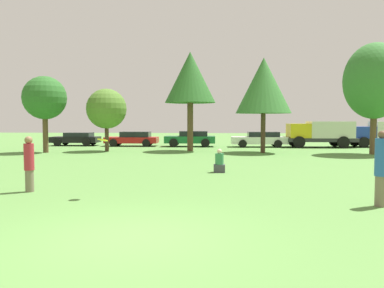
{
  "coord_description": "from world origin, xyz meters",
  "views": [
    {
      "loc": [
        1.65,
        -6.93,
        2.18
      ],
      "look_at": [
        0.78,
        4.97,
        1.45
      ],
      "focal_mm": 35.93,
      "sensor_mm": 36.0,
      "label": 1
    }
  ],
  "objects_px": {
    "bystander_sitting": "(219,163)",
    "tree_0": "(45,98)",
    "parked_car_green": "(191,138)",
    "parked_car_white": "(260,139)",
    "person_thrower": "(29,163)",
    "tree_1": "(106,109)",
    "frisbee": "(103,140)",
    "parked_car_red": "(133,138)",
    "delivery_truck_yellow": "(320,132)",
    "tree_4": "(375,81)",
    "tree_3": "(264,86)",
    "tree_2": "(190,78)",
    "person_catcher": "(381,168)",
    "parked_car_black": "(76,138)"
  },
  "relations": [
    {
      "from": "frisbee",
      "to": "delivery_truck_yellow",
      "type": "bearing_deg",
      "value": 61.82
    },
    {
      "from": "frisbee",
      "to": "parked_car_red",
      "type": "relative_size",
      "value": 0.07
    },
    {
      "from": "tree_3",
      "to": "person_thrower",
      "type": "bearing_deg",
      "value": -120.24
    },
    {
      "from": "tree_1",
      "to": "parked_car_white",
      "type": "height_order",
      "value": "tree_1"
    },
    {
      "from": "tree_1",
      "to": "delivery_truck_yellow",
      "type": "relative_size",
      "value": 0.79
    },
    {
      "from": "parked_car_black",
      "to": "tree_1",
      "type": "bearing_deg",
      "value": 125.9
    },
    {
      "from": "person_thrower",
      "to": "tree_2",
      "type": "xyz_separation_m",
      "value": [
        3.69,
        16.0,
        4.31
      ]
    },
    {
      "from": "tree_1",
      "to": "parked_car_red",
      "type": "relative_size",
      "value": 0.99
    },
    {
      "from": "frisbee",
      "to": "tree_4",
      "type": "bearing_deg",
      "value": 48.67
    },
    {
      "from": "tree_0",
      "to": "delivery_truck_yellow",
      "type": "distance_m",
      "value": 21.26
    },
    {
      "from": "parked_car_white",
      "to": "tree_0",
      "type": "bearing_deg",
      "value": 22.37
    },
    {
      "from": "bystander_sitting",
      "to": "tree_2",
      "type": "distance_m",
      "value": 12.32
    },
    {
      "from": "bystander_sitting",
      "to": "tree_3",
      "type": "relative_size",
      "value": 0.15
    },
    {
      "from": "bystander_sitting",
      "to": "tree_1",
      "type": "height_order",
      "value": "tree_1"
    },
    {
      "from": "tree_0",
      "to": "tree_1",
      "type": "relative_size",
      "value": 1.17
    },
    {
      "from": "parked_car_white",
      "to": "tree_1",
      "type": "bearing_deg",
      "value": 23.17
    },
    {
      "from": "person_catcher",
      "to": "tree_1",
      "type": "distance_m",
      "value": 20.78
    },
    {
      "from": "parked_car_black",
      "to": "tree_3",
      "type": "bearing_deg",
      "value": 156.01
    },
    {
      "from": "frisbee",
      "to": "parked_car_red",
      "type": "distance_m",
      "value": 22.13
    },
    {
      "from": "tree_0",
      "to": "parked_car_black",
      "type": "xyz_separation_m",
      "value": [
        -0.66,
        7.32,
        -3.06
      ]
    },
    {
      "from": "tree_1",
      "to": "parked_car_green",
      "type": "height_order",
      "value": "tree_1"
    },
    {
      "from": "frisbee",
      "to": "delivery_truck_yellow",
      "type": "xyz_separation_m",
      "value": [
        11.48,
        21.43,
        -0.42
      ]
    },
    {
      "from": "tree_4",
      "to": "tree_3",
      "type": "bearing_deg",
      "value": 174.45
    },
    {
      "from": "person_thrower",
      "to": "tree_3",
      "type": "xyz_separation_m",
      "value": [
        8.71,
        14.94,
        3.64
      ]
    },
    {
      "from": "frisbee",
      "to": "bystander_sitting",
      "type": "relative_size",
      "value": 0.3
    },
    {
      "from": "tree_2",
      "to": "parked_car_green",
      "type": "xyz_separation_m",
      "value": [
        -0.32,
        4.81,
        -4.49
      ]
    },
    {
      "from": "parked_car_white",
      "to": "delivery_truck_yellow",
      "type": "bearing_deg",
      "value": 179.16
    },
    {
      "from": "parked_car_green",
      "to": "tree_1",
      "type": "bearing_deg",
      "value": 42.16
    },
    {
      "from": "parked_car_black",
      "to": "parked_car_green",
      "type": "bearing_deg",
      "value": 175.7
    },
    {
      "from": "parked_car_green",
      "to": "parked_car_white",
      "type": "distance_m",
      "value": 5.73
    },
    {
      "from": "tree_2",
      "to": "parked_car_red",
      "type": "bearing_deg",
      "value": 136.51
    },
    {
      "from": "frisbee",
      "to": "parked_car_green",
      "type": "height_order",
      "value": "frisbee"
    },
    {
      "from": "parked_car_white",
      "to": "person_catcher",
      "type": "bearing_deg",
      "value": 90.5
    },
    {
      "from": "tree_2",
      "to": "delivery_truck_yellow",
      "type": "relative_size",
      "value": 1.26
    },
    {
      "from": "tree_0",
      "to": "tree_4",
      "type": "xyz_separation_m",
      "value": [
        21.68,
        0.27,
        1.01
      ]
    },
    {
      "from": "parked_car_black",
      "to": "delivery_truck_yellow",
      "type": "xyz_separation_m",
      "value": [
        20.66,
        -0.57,
        0.59
      ]
    },
    {
      "from": "tree_4",
      "to": "parked_car_green",
      "type": "height_order",
      "value": "tree_4"
    },
    {
      "from": "parked_car_red",
      "to": "bystander_sitting",
      "type": "bearing_deg",
      "value": 113.07
    },
    {
      "from": "bystander_sitting",
      "to": "parked_car_white",
      "type": "relative_size",
      "value": 0.22
    },
    {
      "from": "bystander_sitting",
      "to": "tree_0",
      "type": "distance_m",
      "value": 15.28
    },
    {
      "from": "tree_4",
      "to": "parked_car_green",
      "type": "bearing_deg",
      "value": 151.93
    },
    {
      "from": "tree_4",
      "to": "bystander_sitting",
      "type": "bearing_deg",
      "value": -136.4
    },
    {
      "from": "parked_car_black",
      "to": "frisbee",
      "type": "bearing_deg",
      "value": 111.17
    },
    {
      "from": "person_thrower",
      "to": "parked_car_red",
      "type": "height_order",
      "value": "person_thrower"
    },
    {
      "from": "tree_0",
      "to": "tree_4",
      "type": "distance_m",
      "value": 21.7
    },
    {
      "from": "frisbee",
      "to": "parked_car_red",
      "type": "bearing_deg",
      "value": 100.75
    },
    {
      "from": "frisbee",
      "to": "delivery_truck_yellow",
      "type": "distance_m",
      "value": 24.31
    },
    {
      "from": "person_thrower",
      "to": "tree_1",
      "type": "relative_size",
      "value": 0.38
    },
    {
      "from": "person_thrower",
      "to": "tree_0",
      "type": "bearing_deg",
      "value": 120.76
    },
    {
      "from": "tree_4",
      "to": "parked_car_black",
      "type": "relative_size",
      "value": 1.75
    }
  ]
}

